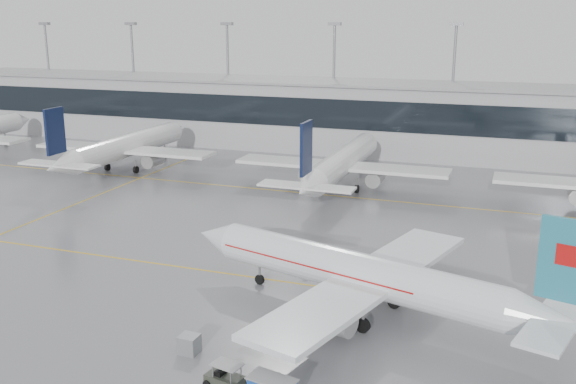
% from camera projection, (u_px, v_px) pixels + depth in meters
% --- Properties ---
extents(ground, '(320.00, 320.00, 0.00)m').
position_uv_depth(ground, '(244.00, 276.00, 58.95)').
color(ground, slate).
rests_on(ground, ground).
extents(taxi_line_main, '(120.00, 0.25, 0.01)m').
position_uv_depth(taxi_line_main, '(244.00, 276.00, 58.95)').
color(taxi_line_main, gold).
rests_on(taxi_line_main, ground).
extents(taxi_line_north, '(120.00, 0.25, 0.01)m').
position_uv_depth(taxi_line_north, '(333.00, 196.00, 86.23)').
color(taxi_line_north, gold).
rests_on(taxi_line_north, ground).
extents(taxi_line_cross, '(0.25, 60.00, 0.01)m').
position_uv_depth(taxi_line_cross, '(77.00, 204.00, 82.44)').
color(taxi_line_cross, gold).
rests_on(taxi_line_cross, ground).
extents(terminal, '(180.00, 15.00, 12.00)m').
position_uv_depth(terminal, '(383.00, 119.00, 113.78)').
color(terminal, '#9FA0A3').
rests_on(terminal, ground).
extents(terminal_glass, '(180.00, 0.20, 5.00)m').
position_uv_depth(terminal_glass, '(375.00, 116.00, 106.53)').
color(terminal_glass, black).
rests_on(terminal_glass, ground).
extents(terminal_roof, '(182.00, 16.00, 0.40)m').
position_uv_depth(terminal_roof, '(385.00, 84.00, 112.19)').
color(terminal_roof, gray).
rests_on(terminal_roof, ground).
extents(light_masts, '(156.40, 1.00, 22.60)m').
position_uv_depth(light_masts, '(392.00, 74.00, 117.35)').
color(light_masts, gray).
rests_on(light_masts, ground).
extents(air_canada_jet, '(34.07, 27.33, 10.67)m').
position_uv_depth(air_canada_jet, '(367.00, 276.00, 50.11)').
color(air_canada_jet, white).
rests_on(air_canada_jet, ground).
extents(parked_jet_b, '(29.64, 36.96, 11.72)m').
position_uv_depth(parked_jet_b, '(125.00, 147.00, 100.12)').
color(parked_jet_b, white).
rests_on(parked_jet_b, ground).
extents(parked_jet_c, '(29.64, 36.96, 11.72)m').
position_uv_depth(parked_jet_c, '(341.00, 163.00, 88.63)').
color(parked_jet_c, white).
rests_on(parked_jet_c, ground).
extents(baggage_tug, '(3.69, 1.96, 1.75)m').
position_uv_depth(baggage_tug, '(225.00, 379.00, 40.73)').
color(baggage_tug, '#2E3329').
rests_on(baggage_tug, ground).
extents(gse_unit, '(1.39, 1.30, 1.34)m').
position_uv_depth(gse_unit, '(189.00, 344.00, 45.06)').
color(gse_unit, gray).
rests_on(gse_unit, ground).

